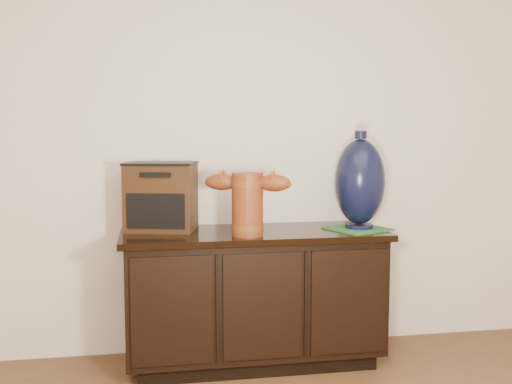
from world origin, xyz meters
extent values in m
plane|color=white|center=(0.00, 2.50, 1.30)|extent=(4.50, 0.00, 4.50)
cube|color=black|center=(0.00, 2.23, 0.04)|extent=(1.29, 0.45, 0.08)
cube|color=black|center=(0.00, 2.23, 0.40)|extent=(1.40, 0.50, 0.64)
cube|color=black|center=(0.00, 2.23, 0.74)|extent=(1.46, 0.56, 0.03)
cube|color=black|center=(-0.47, 1.97, 0.40)|extent=(0.41, 0.01, 0.56)
cube|color=black|center=(0.00, 1.97, 0.40)|extent=(0.41, 0.01, 0.56)
cube|color=black|center=(0.47, 1.97, 0.40)|extent=(0.41, 0.01, 0.56)
cylinder|color=brown|center=(-0.06, 2.08, 0.92)|extent=(0.22, 0.22, 0.33)
cylinder|color=#431E0C|center=(-0.06, 2.08, 0.80)|extent=(0.23, 0.23, 0.03)
cylinder|color=#431E0C|center=(-0.06, 2.08, 1.03)|extent=(0.23, 0.23, 0.03)
ellipsoid|color=brown|center=(-0.19, 2.14, 1.04)|extent=(0.20, 0.15, 0.09)
ellipsoid|color=brown|center=(0.07, 2.02, 1.04)|extent=(0.20, 0.15, 0.09)
cube|color=#371E0D|center=(-0.50, 2.36, 0.94)|extent=(0.43, 0.37, 0.37)
cube|color=black|center=(-0.54, 2.21, 0.88)|extent=(0.31, 0.08, 0.19)
cube|color=black|center=(-0.50, 2.36, 1.13)|extent=(0.44, 0.38, 0.01)
cube|color=#2D652D|center=(0.58, 2.17, 0.76)|extent=(0.38, 0.38, 0.01)
cylinder|color=black|center=(0.59, 2.17, 0.78)|extent=(0.16, 0.16, 0.02)
ellipsoid|color=black|center=(0.59, 2.17, 1.02)|extent=(0.37, 0.37, 0.48)
cylinder|color=black|center=(0.59, 2.17, 1.28)|extent=(0.07, 0.07, 0.04)
cylinder|color=#56170E|center=(0.03, 2.44, 0.83)|extent=(0.06, 0.06, 0.14)
cylinder|color=silver|center=(0.03, 2.44, 0.91)|extent=(0.05, 0.05, 0.02)
camera|label=1|loc=(-0.56, -1.00, 1.31)|focal=42.00mm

